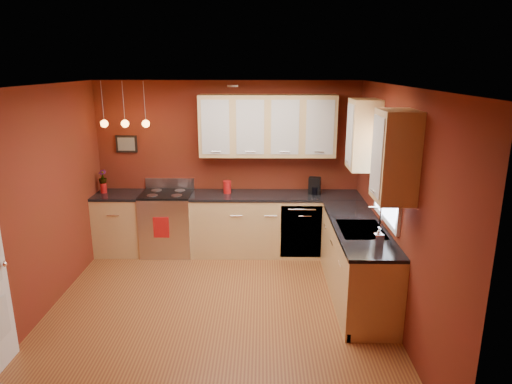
{
  "coord_description": "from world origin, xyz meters",
  "views": [
    {
      "loc": [
        0.53,
        -4.79,
        2.8
      ],
      "look_at": [
        0.44,
        1.0,
        1.2
      ],
      "focal_mm": 32.0,
      "sensor_mm": 36.0,
      "label": 1
    }
  ],
  "objects_px": {
    "red_canister": "(227,187)",
    "sink": "(361,231)",
    "gas_range": "(168,223)",
    "coffee_maker": "(315,186)",
    "soap_pump": "(378,237)"
  },
  "relations": [
    {
      "from": "sink",
      "to": "red_canister",
      "type": "distance_m",
      "value": 2.31
    },
    {
      "from": "soap_pump",
      "to": "sink",
      "type": "bearing_deg",
      "value": 97.08
    },
    {
      "from": "gas_range",
      "to": "red_canister",
      "type": "height_order",
      "value": "red_canister"
    },
    {
      "from": "red_canister",
      "to": "soap_pump",
      "type": "bearing_deg",
      "value": -49.61
    },
    {
      "from": "coffee_maker",
      "to": "soap_pump",
      "type": "relative_size",
      "value": 1.17
    },
    {
      "from": "red_canister",
      "to": "sink",
      "type": "bearing_deg",
      "value": -42.31
    },
    {
      "from": "red_canister",
      "to": "soap_pump",
      "type": "xyz_separation_m",
      "value": [
        1.77,
        -2.08,
        0.01
      ]
    },
    {
      "from": "sink",
      "to": "soap_pump",
      "type": "xyz_separation_m",
      "value": [
        0.07,
        -0.53,
        0.13
      ]
    },
    {
      "from": "gas_range",
      "to": "coffee_maker",
      "type": "relative_size",
      "value": 4.46
    },
    {
      "from": "sink",
      "to": "coffee_maker",
      "type": "height_order",
      "value": "sink"
    },
    {
      "from": "gas_range",
      "to": "red_canister",
      "type": "xyz_separation_m",
      "value": [
        0.92,
        0.05,
        0.55
      ]
    },
    {
      "from": "gas_range",
      "to": "sink",
      "type": "distance_m",
      "value": 3.05
    },
    {
      "from": "sink",
      "to": "coffee_maker",
      "type": "relative_size",
      "value": 2.81
    },
    {
      "from": "sink",
      "to": "coffee_maker",
      "type": "bearing_deg",
      "value": 104.09
    },
    {
      "from": "coffee_maker",
      "to": "soap_pump",
      "type": "bearing_deg",
      "value": -64.13
    }
  ]
}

